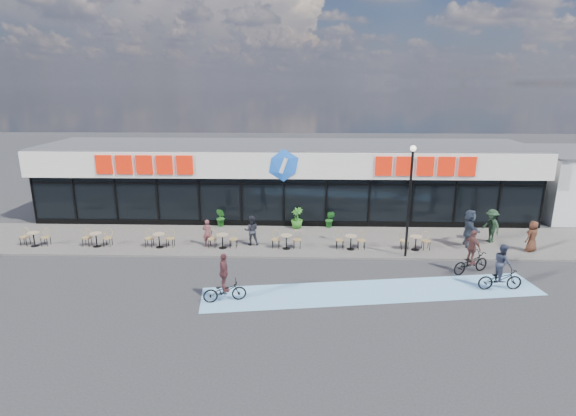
% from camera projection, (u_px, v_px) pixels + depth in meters
% --- Properties ---
extents(ground, '(120.00, 120.00, 0.00)m').
position_uv_depth(ground, '(278.00, 275.00, 20.09)').
color(ground, '#28282B').
rests_on(ground, ground).
extents(sidewalk, '(44.00, 5.00, 0.10)m').
position_uv_depth(sidewalk, '(282.00, 241.00, 24.41)').
color(sidewalk, '#635D58').
rests_on(sidewalk, ground).
extents(bike_lane, '(14.17, 4.13, 0.01)m').
position_uv_depth(bike_lane, '(373.00, 291.00, 18.53)').
color(bike_lane, '#72ABD8').
rests_on(bike_lane, ground).
extents(building, '(30.60, 6.57, 4.75)m').
position_uv_depth(building, '(286.00, 179.00, 29.02)').
color(building, black).
rests_on(building, ground).
extents(lamp_post, '(0.28, 0.28, 5.44)m').
position_uv_depth(lamp_post, '(410.00, 192.00, 21.24)').
color(lamp_post, black).
rests_on(lamp_post, sidewalk).
extents(bistro_set_0, '(1.54, 0.62, 0.90)m').
position_uv_depth(bistro_set_0, '(35.00, 237.00, 23.41)').
color(bistro_set_0, '#9D8665').
rests_on(bistro_set_0, sidewalk).
extents(bistro_set_1, '(1.54, 0.62, 0.90)m').
position_uv_depth(bistro_set_1, '(97.00, 238.00, 23.32)').
color(bistro_set_1, '#9D8665').
rests_on(bistro_set_1, sidewalk).
extents(bistro_set_2, '(1.54, 0.62, 0.90)m').
position_uv_depth(bistro_set_2, '(160.00, 238.00, 23.22)').
color(bistro_set_2, '#9D8665').
rests_on(bistro_set_2, sidewalk).
extents(bistro_set_3, '(1.54, 0.62, 0.90)m').
position_uv_depth(bistro_set_3, '(223.00, 239.00, 23.13)').
color(bistro_set_3, '#9D8665').
rests_on(bistro_set_3, sidewalk).
extents(bistro_set_4, '(1.54, 0.62, 0.90)m').
position_uv_depth(bistro_set_4, '(286.00, 240.00, 23.04)').
color(bistro_set_4, '#9D8665').
rests_on(bistro_set_4, sidewalk).
extents(bistro_set_5, '(1.54, 0.62, 0.90)m').
position_uv_depth(bistro_set_5, '(351.00, 240.00, 22.94)').
color(bistro_set_5, '#9D8665').
rests_on(bistro_set_5, sidewalk).
extents(bistro_set_6, '(1.54, 0.62, 0.90)m').
position_uv_depth(bistro_set_6, '(415.00, 241.00, 22.85)').
color(bistro_set_6, '#9D8665').
rests_on(bistro_set_6, sidewalk).
extents(potted_plant_left, '(0.76, 0.79, 1.11)m').
position_uv_depth(potted_plant_left, '(221.00, 217.00, 26.50)').
color(potted_plant_left, '#1C5919').
rests_on(potted_plant_left, sidewalk).
extents(potted_plant_mid, '(0.93, 0.93, 1.22)m').
position_uv_depth(potted_plant_mid, '(297.00, 218.00, 26.21)').
color(potted_plant_mid, '#29691E').
rests_on(potted_plant_mid, sidewalk).
extents(potted_plant_right, '(0.71, 0.65, 1.02)m').
position_uv_depth(potted_plant_right, '(330.00, 219.00, 26.33)').
color(potted_plant_right, '#185719').
rests_on(potted_plant_right, sidewalk).
extents(patron_left, '(0.52, 0.35, 1.42)m').
position_uv_depth(patron_left, '(207.00, 233.00, 23.33)').
color(patron_left, brown).
rests_on(patron_left, sidewalk).
extents(patron_right, '(0.83, 0.68, 1.58)m').
position_uv_depth(patron_right, '(252.00, 230.00, 23.45)').
color(patron_right, '#22232B').
rests_on(patron_right, sidewalk).
extents(pedestrian_a, '(0.99, 1.32, 1.81)m').
position_uv_depth(pedestrian_a, '(491.00, 226.00, 23.81)').
color(pedestrian_a, black).
rests_on(pedestrian_a, sidewalk).
extents(pedestrian_b, '(0.69, 1.87, 1.98)m').
position_uv_depth(pedestrian_b, '(469.00, 228.00, 23.16)').
color(pedestrian_b, '#28303E').
rests_on(pedestrian_b, sidewalk).
extents(pedestrian_c, '(0.93, 0.84, 1.59)m').
position_uv_depth(pedestrian_c, '(532.00, 236.00, 22.51)').
color(pedestrian_c, '#422417').
rests_on(pedestrian_c, sidewalk).
extents(cyclist_a, '(1.85, 0.79, 2.01)m').
position_uv_depth(cyclist_a, '(501.00, 273.00, 18.51)').
color(cyclist_a, black).
rests_on(cyclist_a, ground).
extents(cyclist_b, '(2.02, 1.41, 2.03)m').
position_uv_depth(cyclist_b, '(471.00, 258.00, 20.16)').
color(cyclist_b, black).
rests_on(cyclist_b, ground).
extents(cyclist_c, '(1.79, 1.00, 2.01)m').
position_uv_depth(cyclist_c, '(224.00, 284.00, 17.51)').
color(cyclist_c, black).
rests_on(cyclist_c, ground).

